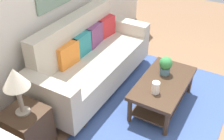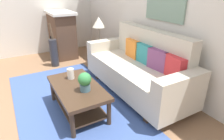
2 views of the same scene
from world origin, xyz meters
TOP-DOWN VIEW (x-y plane):
  - ground_plane at (0.00, 0.00)m, footprint 9.69×9.69m
  - area_rug at (0.00, 0.50)m, footprint 2.94×1.61m
  - couch at (0.21, 1.67)m, footprint 2.16×0.84m
  - throw_pillow_orange at (-0.12, 1.79)m, footprint 0.37×0.15m
  - throw_pillow_teal at (0.21, 1.79)m, footprint 0.36×0.13m
  - throw_pillow_plum at (0.54, 1.79)m, footprint 0.37×0.15m
  - throw_pillow_crimson at (0.88, 1.79)m, footprint 0.37×0.17m
  - coffee_table at (0.29, 0.54)m, footprint 1.10×0.60m
  - tabletop_vase at (0.01, 0.55)m, footprint 0.10×0.10m
  - potted_plant_tabletop at (0.47, 0.60)m, footprint 0.18×0.18m
  - side_table at (-1.17, 1.61)m, footprint 0.44×0.44m
  - table_lamp at (-1.17, 1.61)m, footprint 0.28×0.28m

SIDE VIEW (x-z plane):
  - ground_plane at x=0.00m, z-range 0.00..0.00m
  - area_rug at x=0.00m, z-range 0.00..0.01m
  - side_table at x=-1.17m, z-range 0.00..0.56m
  - coffee_table at x=0.29m, z-range 0.10..0.53m
  - couch at x=0.21m, z-range -0.11..0.97m
  - tabletop_vase at x=0.01m, z-range 0.43..0.59m
  - potted_plant_tabletop at x=0.47m, z-range 0.44..0.70m
  - throw_pillow_orange at x=-0.12m, z-range 0.52..0.84m
  - throw_pillow_teal at x=0.21m, z-range 0.52..0.84m
  - throw_pillow_plum at x=0.54m, z-range 0.52..0.84m
  - throw_pillow_crimson at x=0.88m, z-range 0.52..0.84m
  - table_lamp at x=-1.17m, z-range 0.71..1.28m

